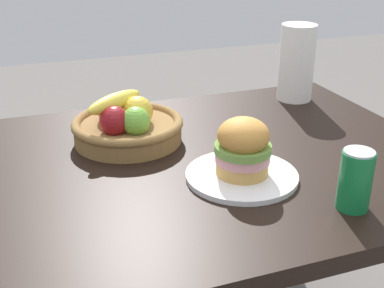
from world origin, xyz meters
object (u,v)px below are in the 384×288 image
Objects in this scene: soda_can at (355,180)px; paper_towel_roll at (297,63)px; sandwich at (243,147)px; plate at (242,175)px; fruit_basket at (127,124)px.

paper_towel_roll is (0.24, 0.64, 0.06)m from soda_can.
paper_towel_roll is at bearing 48.40° from sandwich.
sandwich is 0.59m from paper_towel_roll.
plate is at bearing -26.57° from sandwich.
sandwich is 0.45× the size of fruit_basket.
soda_can is 0.60m from fruit_basket.
sandwich is at bearing -56.58° from fruit_basket.
paper_towel_roll is (0.39, 0.44, 0.11)m from plate.
soda_can reaches higher than plate.
plate is 1.06× the size of paper_towel_roll.
soda_can is at bearing -54.37° from fruit_basket.
soda_can is at bearing -51.24° from sandwich.
fruit_basket is (-0.19, 0.29, 0.04)m from plate.
plate is 2.02× the size of soda_can.
sandwich reaches higher than plate.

